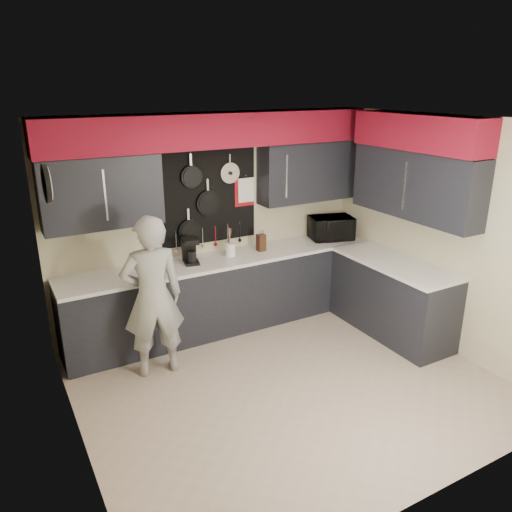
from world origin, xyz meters
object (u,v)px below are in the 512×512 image
microwave (331,228)px  person (153,297)px  utensil_crock (230,249)px  coffee_maker (190,250)px  knife_block (261,243)px

microwave → person: bearing=-152.8°
utensil_crock → coffee_maker: (-0.52, -0.01, 0.08)m
knife_block → microwave: bearing=-2.2°
knife_block → utensil_crock: bearing=176.4°
knife_block → utensil_crock: size_ratio=1.36×
knife_block → person: (-1.60, -0.58, -0.17)m
coffee_maker → person: 0.92m
microwave → knife_block: bearing=-166.0°
microwave → utensil_crock: size_ratio=3.53×
utensil_crock → person: size_ratio=0.09×
knife_block → coffee_maker: 0.94m
utensil_crock → knife_block: bearing=-2.7°
person → knife_block: bearing=-152.9°
microwave → utensil_crock: bearing=-166.4°
microwave → coffee_maker: (-2.00, 0.04, 0.00)m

